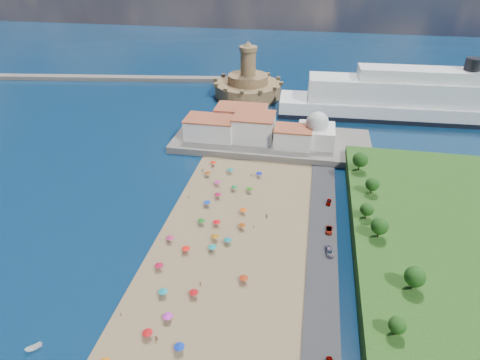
# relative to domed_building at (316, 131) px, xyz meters

# --- Properties ---
(ground) EXTENTS (700.00, 700.00, 0.00)m
(ground) POSITION_rel_domed_building_xyz_m (-30.00, -71.00, -8.97)
(ground) COLOR #071938
(ground) RESTS_ON ground
(terrace) EXTENTS (90.00, 36.00, 3.00)m
(terrace) POSITION_rel_domed_building_xyz_m (-20.00, 2.00, -7.47)
(terrace) COLOR #59544C
(terrace) RESTS_ON ground
(jetty) EXTENTS (18.00, 70.00, 2.40)m
(jetty) POSITION_rel_domed_building_xyz_m (-42.00, 37.00, -7.77)
(jetty) COLOR #59544C
(jetty) RESTS_ON ground
(breakwater) EXTENTS (199.03, 34.77, 2.60)m
(breakwater) POSITION_rel_domed_building_xyz_m (-140.00, 82.00, -7.67)
(breakwater) COLOR #59544C
(breakwater) RESTS_ON ground
(waterfront_buildings) EXTENTS (57.00, 29.00, 11.00)m
(waterfront_buildings) POSITION_rel_domed_building_xyz_m (-33.05, 2.64, -1.10)
(waterfront_buildings) COLOR silver
(waterfront_buildings) RESTS_ON terrace
(domed_building) EXTENTS (16.00, 16.00, 15.00)m
(domed_building) POSITION_rel_domed_building_xyz_m (0.00, 0.00, 0.00)
(domed_building) COLOR silver
(domed_building) RESTS_ON terrace
(fortress) EXTENTS (40.00, 40.00, 32.40)m
(fortress) POSITION_rel_domed_building_xyz_m (-42.00, 67.00, -2.29)
(fortress) COLOR olive
(fortress) RESTS_ON ground
(cruise_ship) EXTENTS (149.45, 28.12, 32.49)m
(cruise_ship) POSITION_rel_domed_building_xyz_m (53.68, 47.51, 0.65)
(cruise_ship) COLOR black
(cruise_ship) RESTS_ON ground
(beach_parasols) EXTENTS (30.37, 114.03, 2.20)m
(beach_parasols) POSITION_rel_domed_building_xyz_m (-31.55, -84.28, -6.83)
(beach_parasols) COLOR gray
(beach_parasols) RESTS_ON beach
(beachgoers) EXTENTS (34.11, 99.09, 1.88)m
(beachgoers) POSITION_rel_domed_building_xyz_m (-32.33, -72.36, -7.85)
(beachgoers) COLOR tan
(beachgoers) RESTS_ON beach
(parked_cars) EXTENTS (2.83, 68.92, 1.45)m
(parked_cars) POSITION_rel_domed_building_xyz_m (6.00, -69.74, -7.61)
(parked_cars) COLOR gray
(parked_cars) RESTS_ON promenade
(hillside_trees) EXTENTS (14.94, 109.29, 7.52)m
(hillside_trees) POSITION_rel_domed_building_xyz_m (19.40, -74.93, 1.00)
(hillside_trees) COLOR #382314
(hillside_trees) RESTS_ON hillside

